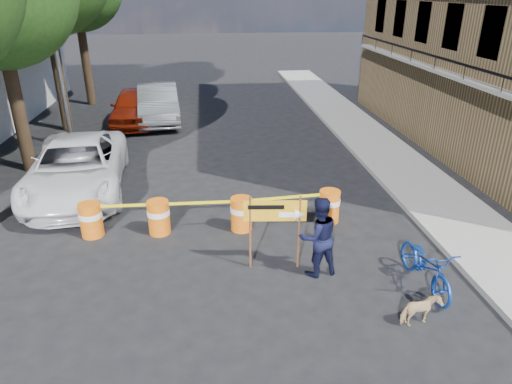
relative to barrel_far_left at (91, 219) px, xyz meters
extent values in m
plane|color=black|center=(3.59, -1.89, -0.47)|extent=(120.00, 120.00, 0.00)
cube|color=gray|center=(9.79, 4.11, -0.40)|extent=(2.40, 40.00, 0.15)
cylinder|color=#332316|center=(-3.21, 5.11, 1.91)|extent=(0.44, 0.44, 4.76)
cylinder|color=#332316|center=(-3.21, 10.11, 2.19)|extent=(0.44, 0.44, 5.32)
cylinder|color=#332316|center=(-3.21, 15.11, 1.99)|extent=(0.44, 0.44, 4.93)
cylinder|color=gray|center=(-2.41, 7.61, 3.53)|extent=(0.16, 0.16, 8.00)
cylinder|color=#DF560D|center=(0.00, 0.00, -0.02)|extent=(0.56, 0.56, 0.90)
cylinder|color=white|center=(0.00, 0.00, 0.13)|extent=(0.58, 0.58, 0.14)
cylinder|color=#DF560D|center=(1.71, -0.05, -0.02)|extent=(0.56, 0.56, 0.90)
cylinder|color=white|center=(1.71, -0.05, 0.13)|extent=(0.58, 0.58, 0.14)
cylinder|color=#DF560D|center=(3.85, -0.09, -0.02)|extent=(0.56, 0.56, 0.90)
cylinder|color=white|center=(3.85, -0.09, 0.13)|extent=(0.58, 0.58, 0.14)
cylinder|color=#DF560D|center=(6.26, 0.11, -0.02)|extent=(0.56, 0.56, 0.90)
cylinder|color=white|center=(6.26, 0.11, 0.13)|extent=(0.58, 0.58, 0.14)
cylinder|color=#592D19|center=(3.90, -1.91, 0.42)|extent=(0.05, 0.05, 1.78)
cylinder|color=#592D19|center=(4.98, -2.01, 0.42)|extent=(0.05, 0.05, 1.78)
cube|color=orange|center=(4.44, -1.96, 0.96)|extent=(1.38, 0.17, 0.49)
cube|color=white|center=(4.71, -2.01, 0.87)|extent=(0.39, 0.05, 0.12)
cone|color=white|center=(4.98, -2.03, 0.87)|extent=(0.24, 0.28, 0.26)
cube|color=black|center=(4.24, -1.96, 1.06)|extent=(0.79, 0.09, 0.10)
imported|color=black|center=(5.34, -2.31, 0.45)|extent=(1.02, 0.87, 1.85)
imported|color=#143FA6|center=(7.51, -3.06, 0.54)|extent=(0.78, 1.11, 2.03)
imported|color=tan|center=(6.88, -4.22, -0.15)|extent=(0.81, 0.51, 0.63)
imported|color=white|center=(-0.99, 2.91, 0.35)|extent=(3.27, 6.15, 1.65)
imported|color=maroon|center=(-0.28, 10.80, 0.34)|extent=(1.94, 4.76, 1.62)
imported|color=#9FA0A6|center=(0.79, 11.18, 0.38)|extent=(2.35, 5.36, 1.71)
camera|label=1|loc=(3.05, -10.73, 5.38)|focal=32.00mm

